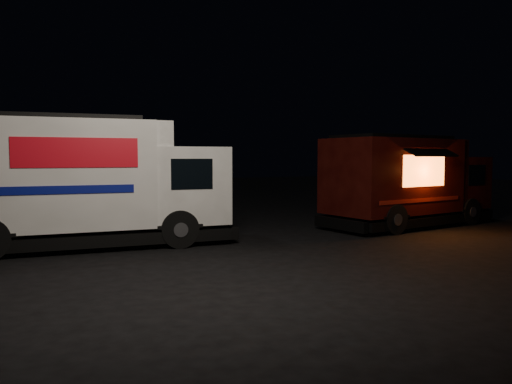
{
  "coord_description": "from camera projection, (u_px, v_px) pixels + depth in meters",
  "views": [
    {
      "loc": [
        -4.48,
        -11.15,
        2.29
      ],
      "look_at": [
        1.79,
        2.0,
        1.27
      ],
      "focal_mm": 35.0,
      "sensor_mm": 36.0,
      "label": 1
    }
  ],
  "objects": [
    {
      "name": "white_truck",
      "position": [
        90.0,
        182.0,
        12.77
      ],
      "size": [
        7.47,
        3.03,
        3.31
      ],
      "primitive_type": null,
      "rotation": [
        0.0,
        0.0,
        -0.07
      ],
      "color": "white",
      "rests_on": "ground"
    },
    {
      "name": "red_truck",
      "position": [
        409.0,
        181.0,
        16.65
      ],
      "size": [
        6.68,
        3.26,
        2.98
      ],
      "primitive_type": null,
      "rotation": [
        0.0,
        0.0,
        0.14
      ],
      "color": "#3D0F0B",
      "rests_on": "ground"
    },
    {
      "name": "ground",
      "position": [
        225.0,
        251.0,
        12.12
      ],
      "size": [
        80.0,
        80.0,
        0.0
      ],
      "primitive_type": "plane",
      "color": "black",
      "rests_on": "ground"
    }
  ]
}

